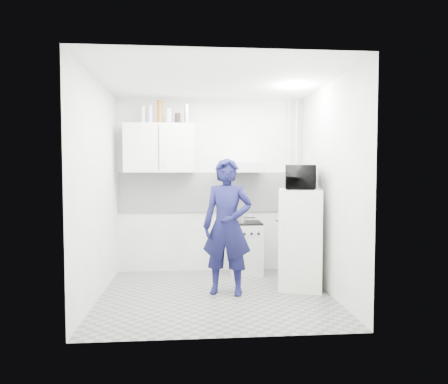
{
  "coord_description": "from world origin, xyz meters",
  "views": [
    {
      "loc": [
        -0.29,
        -4.79,
        1.52
      ],
      "look_at": [
        0.12,
        0.3,
        1.25
      ],
      "focal_mm": 32.0,
      "sensor_mm": 36.0,
      "label": 1
    }
  ],
  "objects": [
    {
      "name": "bottle_b",
      "position": [
        -0.99,
        1.07,
        2.33
      ],
      "size": [
        0.07,
        0.07,
        0.25
      ],
      "primitive_type": "cylinder",
      "color": "#B2B7BC",
      "rests_on": "upper_cabinet"
    },
    {
      "name": "microwave",
      "position": [
        1.1,
        0.22,
        1.44
      ],
      "size": [
        0.63,
        0.5,
        0.31
      ],
      "primitive_type": "imported",
      "rotation": [
        0.0,
        0.0,
        1.32
      ],
      "color": "black",
      "rests_on": "fridge"
    },
    {
      "name": "fridge",
      "position": [
        1.1,
        0.22,
        0.64
      ],
      "size": [
        0.65,
        0.65,
        1.29
      ],
      "primitive_type": "cube",
      "rotation": [
        0.0,
        0.0,
        -0.26
      ],
      "color": "white",
      "rests_on": "floor"
    },
    {
      "name": "backsplash",
      "position": [
        0.0,
        1.24,
        1.2
      ],
      "size": [
        2.74,
        0.03,
        0.6
      ],
      "primitive_type": "cube",
      "color": "white",
      "rests_on": "wall_back"
    },
    {
      "name": "bottle_e",
      "position": [
        -0.36,
        1.07,
        2.34
      ],
      "size": [
        0.07,
        0.07,
        0.28
      ],
      "primitive_type": "cylinder",
      "color": "silver",
      "rests_on": "upper_cabinet"
    },
    {
      "name": "saucepan",
      "position": [
        0.41,
        0.92,
        0.82
      ],
      "size": [
        0.16,
        0.16,
        0.09
      ],
      "primitive_type": "cylinder",
      "color": "silver",
      "rests_on": "stove_top"
    },
    {
      "name": "canister_b",
      "position": [
        -0.49,
        1.07,
        2.28
      ],
      "size": [
        0.08,
        0.08,
        0.16
      ],
      "primitive_type": "cylinder",
      "color": "black",
      "rests_on": "upper_cabinet"
    },
    {
      "name": "floor",
      "position": [
        0.0,
        0.0,
        0.0
      ],
      "size": [
        2.8,
        2.8,
        0.0
      ],
      "primitive_type": "plane",
      "color": "slate",
      "rests_on": "ground"
    },
    {
      "name": "pipe_b",
      "position": [
        1.18,
        1.17,
        1.3
      ],
      "size": [
        0.04,
        0.04,
        2.6
      ],
      "primitive_type": "cylinder",
      "color": "silver",
      "rests_on": "floor"
    },
    {
      "name": "ceiling",
      "position": [
        0.0,
        0.0,
        2.6
      ],
      "size": [
        2.8,
        2.8,
        0.0
      ],
      "primitive_type": "plane",
      "color": "white",
      "rests_on": "wall_back"
    },
    {
      "name": "pipe_a",
      "position": [
        1.3,
        1.17,
        1.3
      ],
      "size": [
        0.05,
        0.05,
        2.6
      ],
      "primitive_type": "cylinder",
      "color": "silver",
      "rests_on": "floor"
    },
    {
      "name": "bottle_d",
      "position": [
        -0.74,
        1.07,
        2.37
      ],
      "size": [
        0.08,
        0.08,
        0.34
      ],
      "primitive_type": "cylinder",
      "color": "brown",
      "rests_on": "upper_cabinet"
    },
    {
      "name": "stove",
      "position": [
        0.5,
        1.0,
        0.37
      ],
      "size": [
        0.46,
        0.46,
        0.74
      ],
      "primitive_type": "cube",
      "color": "silver",
      "rests_on": "floor"
    },
    {
      "name": "wall_back",
      "position": [
        0.0,
        1.25,
        1.3
      ],
      "size": [
        2.8,
        0.0,
        2.8
      ],
      "primitive_type": "plane",
      "rotation": [
        1.57,
        0.0,
        0.0
      ],
      "color": "white",
      "rests_on": "floor"
    },
    {
      "name": "upper_cabinet",
      "position": [
        -0.75,
        1.07,
        1.85
      ],
      "size": [
        1.0,
        0.35,
        0.7
      ],
      "primitive_type": "cube",
      "color": "white",
      "rests_on": "wall_back"
    },
    {
      "name": "range_hood",
      "position": [
        0.45,
        1.0,
        1.57
      ],
      "size": [
        0.6,
        0.5,
        0.14
      ],
      "primitive_type": "cube",
      "color": "silver",
      "rests_on": "wall_back"
    },
    {
      "name": "wall_right",
      "position": [
        1.4,
        0.0,
        1.3
      ],
      "size": [
        0.0,
        2.6,
        2.6
      ],
      "primitive_type": "plane",
      "rotation": [
        1.57,
        0.0,
        -1.57
      ],
      "color": "white",
      "rests_on": "floor"
    },
    {
      "name": "wall_left",
      "position": [
        -1.4,
        0.0,
        1.3
      ],
      "size": [
        0.0,
        2.6,
        2.6
      ],
      "primitive_type": "plane",
      "rotation": [
        1.57,
        0.0,
        1.57
      ],
      "color": "white",
      "rests_on": "floor"
    },
    {
      "name": "bottle_c",
      "position": [
        -0.88,
        1.07,
        2.33
      ],
      "size": [
        0.06,
        0.06,
        0.26
      ],
      "primitive_type": "cylinder",
      "color": "#B2B7BC",
      "rests_on": "upper_cabinet"
    },
    {
      "name": "stove_top",
      "position": [
        0.5,
        1.0,
        0.76
      ],
      "size": [
        0.45,
        0.45,
        0.03
      ],
      "primitive_type": "cube",
      "color": "black",
      "rests_on": "stove"
    },
    {
      "name": "canister_a",
      "position": [
        -0.62,
        1.07,
        2.31
      ],
      "size": [
        0.09,
        0.09,
        0.22
      ],
      "primitive_type": "cylinder",
      "color": "#B2B7BC",
      "rests_on": "upper_cabinet"
    },
    {
      "name": "person",
      "position": [
        0.14,
        0.07,
        0.84
      ],
      "size": [
        0.7,
        0.55,
        1.68
      ],
      "primitive_type": "imported",
      "rotation": [
        0.0,
        0.0,
        -0.27
      ],
      "color": "#11123C",
      "rests_on": "floor"
    },
    {
      "name": "ceiling_spot_fixture",
      "position": [
        1.0,
        0.2,
        2.57
      ],
      "size": [
        0.1,
        0.1,
        0.02
      ],
      "primitive_type": "cylinder",
      "color": "white",
      "rests_on": "ceiling"
    }
  ]
}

